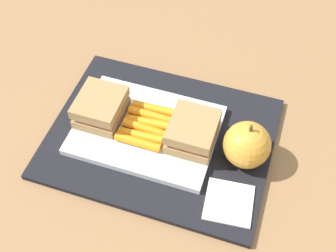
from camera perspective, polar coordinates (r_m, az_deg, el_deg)
ground_plane at (r=0.74m, az=-0.92°, el=-1.73°), size 2.40×2.40×0.00m
lunchbag_mat at (r=0.73m, az=-0.93°, el=-1.50°), size 0.36×0.28×0.01m
food_tray at (r=0.73m, az=-2.79°, el=-0.50°), size 0.23×0.17×0.01m
sandwich_half_left at (r=0.73m, az=-8.64°, el=2.36°), size 0.07×0.08×0.04m
sandwich_half_right at (r=0.69m, az=3.18°, el=-0.74°), size 0.07×0.08×0.04m
carrot_sticks_bundle at (r=0.72m, az=-2.82°, el=0.11°), size 0.08×0.09×0.02m
apple at (r=0.68m, az=10.05°, el=-2.54°), size 0.07×0.07×0.08m
paper_napkin at (r=0.67m, az=7.82°, el=-9.69°), size 0.08×0.08×0.00m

